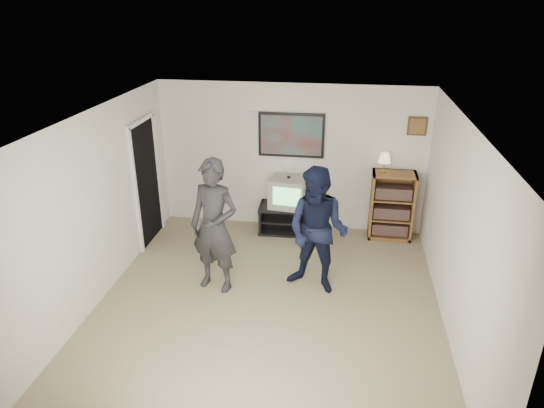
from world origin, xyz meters
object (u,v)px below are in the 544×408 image
(media_stand, at_px, (287,218))
(bookshelf, at_px, (392,206))
(person_tall, at_px, (214,226))
(crt_television, at_px, (289,192))
(person_short, at_px, (318,231))

(media_stand, distance_m, bookshelf, 1.76)
(bookshelf, bearing_deg, person_tall, -142.33)
(media_stand, height_order, bookshelf, bookshelf)
(bookshelf, bearing_deg, media_stand, -178.35)
(crt_television, height_order, bookshelf, bookshelf)
(person_tall, bearing_deg, crt_television, 81.18)
(crt_television, xyz_separation_m, person_short, (0.60, -1.70, 0.16))
(crt_television, bearing_deg, bookshelf, 8.13)
(crt_television, distance_m, person_short, 1.81)
(bookshelf, bearing_deg, person_short, -122.50)
(crt_television, relative_size, person_short, 0.34)
(person_tall, xyz_separation_m, person_short, (1.37, 0.17, -0.05))
(media_stand, xyz_separation_m, bookshelf, (1.73, 0.05, 0.34))
(media_stand, bearing_deg, bookshelf, -0.06)
(bookshelf, xyz_separation_m, person_short, (-1.12, -1.75, 0.31))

